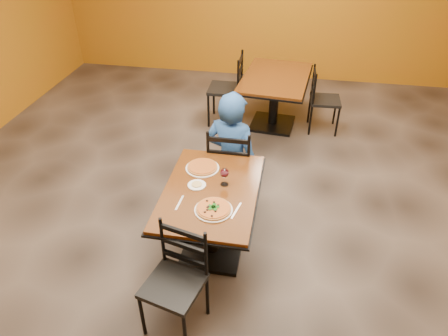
% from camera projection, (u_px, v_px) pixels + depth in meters
% --- Properties ---
extents(floor, '(7.00, 8.00, 0.01)m').
position_uv_depth(floor, '(222.00, 217.00, 4.37)').
color(floor, black).
rests_on(floor, ground).
extents(table_main, '(0.83, 1.23, 0.75)m').
position_uv_depth(table_main, '(211.00, 207.00, 3.65)').
color(table_main, '#582D0E').
rests_on(table_main, floor).
extents(table_second, '(1.02, 1.40, 0.75)m').
position_uv_depth(table_second, '(275.00, 89.00, 5.72)').
color(table_second, '#582D0E').
rests_on(table_second, floor).
extents(chair_main_near, '(0.49, 0.49, 0.90)m').
position_uv_depth(chair_main_near, '(173.00, 286.00, 3.06)').
color(chair_main_near, black).
rests_on(chair_main_near, floor).
extents(chair_main_far, '(0.44, 0.44, 0.98)m').
position_uv_depth(chair_main_far, '(231.00, 165.00, 4.31)').
color(chair_main_far, black).
rests_on(chair_main_far, floor).
extents(chair_second_left, '(0.47, 0.47, 1.02)m').
position_uv_depth(chair_second_left, '(225.00, 89.00, 5.86)').
color(chair_second_left, black).
rests_on(chair_second_left, floor).
extents(chair_second_right, '(0.42, 0.42, 0.89)m').
position_uv_depth(chair_second_right, '(325.00, 101.00, 5.69)').
color(chair_second_right, black).
rests_on(chair_second_right, floor).
extents(diner, '(0.70, 0.55, 1.23)m').
position_uv_depth(diner, '(232.00, 145.00, 4.40)').
color(diner, navy).
rests_on(diner, floor).
extents(plate_main, '(0.31, 0.31, 0.01)m').
position_uv_depth(plate_main, '(214.00, 210.00, 3.31)').
color(plate_main, white).
rests_on(plate_main, table_main).
extents(pizza_main, '(0.28, 0.28, 0.02)m').
position_uv_depth(pizza_main, '(213.00, 208.00, 3.30)').
color(pizza_main, '#96380A').
rests_on(pizza_main, plate_main).
extents(plate_far, '(0.31, 0.31, 0.01)m').
position_uv_depth(plate_far, '(202.00, 168.00, 3.80)').
color(plate_far, white).
rests_on(plate_far, table_main).
extents(pizza_far, '(0.28, 0.28, 0.02)m').
position_uv_depth(pizza_far, '(202.00, 167.00, 3.79)').
color(pizza_far, '#B27722').
rests_on(pizza_far, plate_far).
extents(side_plate, '(0.16, 0.16, 0.01)m').
position_uv_depth(side_plate, '(197.00, 185.00, 3.58)').
color(side_plate, white).
rests_on(side_plate, table_main).
extents(dip, '(0.09, 0.09, 0.01)m').
position_uv_depth(dip, '(197.00, 184.00, 3.58)').
color(dip, tan).
rests_on(dip, side_plate).
extents(wine_glass, '(0.08, 0.08, 0.18)m').
position_uv_depth(wine_glass, '(224.00, 176.00, 3.55)').
color(wine_glass, white).
rests_on(wine_glass, table_main).
extents(fork, '(0.03, 0.19, 0.00)m').
position_uv_depth(fork, '(180.00, 203.00, 3.39)').
color(fork, silver).
rests_on(fork, table_main).
extents(knife, '(0.06, 0.21, 0.00)m').
position_uv_depth(knife, '(236.00, 211.00, 3.31)').
color(knife, silver).
rests_on(knife, table_main).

